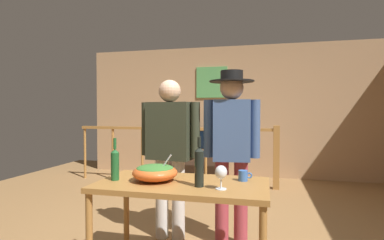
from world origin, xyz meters
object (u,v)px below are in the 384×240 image
Objects in this scene: flat_screen_tv at (194,140)px; salad_bowl at (155,172)px; stair_railing at (202,147)px; tv_console at (194,165)px; person_standing_right at (232,142)px; serving_table at (182,193)px; wine_bottle_green at (115,164)px; framed_picture at (212,82)px; mug_blue at (243,176)px; wine_bottle_dark at (199,166)px; person_standing_left at (170,145)px; wine_glass at (221,173)px.

salad_bowl is at bearing -81.68° from flat_screen_tv.
stair_railing is 0.75m from tv_console.
person_standing_right is at bearing -69.89° from tv_console.
serving_table is 0.57m from wine_bottle_green.
framed_picture is 1.76× the size of salad_bowl.
salad_bowl is at bearing 9.05° from wine_bottle_green.
mug_blue is at bearing 99.84° from person_standing_right.
serving_table is 0.30m from wine_bottle_dark.
stair_railing is at bearing 101.47° from wine_bottle_dark.
person_standing_right reaches higher than salad_bowl.
person_standing_right reaches higher than mug_blue.
mug_blue is (0.88, -3.60, -1.07)m from framed_picture.
person_standing_right reaches higher than tv_console.
salad_bowl is 0.69m from person_standing_left.
flat_screen_tv is 3.72m from wine_glass.
wine_bottle_green is at bearing -168.02° from mug_blue.
framed_picture is 0.17× the size of stair_railing.
person_standing_right is at bearing 51.98° from salad_bowl.
stair_railing reaches higher than mug_blue.
serving_table is (0.42, -3.76, -1.20)m from framed_picture.
flat_screen_tv is at bearing 106.24° from wine_glass.
framed_picture reaches higher than flat_screen_tv.
mug_blue is at bearing 40.33° from wine_bottle_dark.
stair_railing reaches higher than salad_bowl.
wine_bottle_green is 0.20× the size of person_standing_right.
salad_bowl is (0.50, -3.47, 0.58)m from tv_console.
wine_bottle_green is (-0.08, -2.97, 0.21)m from stair_railing.
mug_blue is (0.30, 0.25, -0.11)m from wine_bottle_dark.
stair_railing is 0.59m from flat_screen_tv.
serving_table is (0.72, -3.44, -0.07)m from flat_screen_tv.
person_standing_right is at bearing -173.66° from person_standing_left.
salad_bowl is 0.56m from wine_glass.
wine_glass is at bearing -73.90° from tv_console.
salad_bowl is at bearing -81.75° from tv_console.
wine_bottle_green reaches higher than wine_glass.
framed_picture is at bearing 93.15° from salad_bowl.
tv_console is 2.51× the size of wine_bottle_dark.
person_standing_left is at bearing -81.64° from tv_console.
flat_screen_tv is 0.39× the size of person_standing_left.
person_standing_left is 0.62m from person_standing_right.
wine_bottle_dark reaches higher than flat_screen_tv.
flat_screen_tv is (-0.27, 0.52, 0.06)m from stair_railing.
serving_table is at bearing 121.18° from person_standing_left.
flat_screen_tv is at bearing -90.00° from tv_console.
wine_bottle_dark is at bearing 72.56° from person_standing_right.
tv_console is at bearing 93.06° from wine_bottle_green.
stair_railing is 2.91m from mug_blue.
tv_console is 2.70× the size of wine_bottle_green.
stair_railing is at bearing 88.50° from wine_bottle_green.
stair_railing reaches higher than tv_console.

